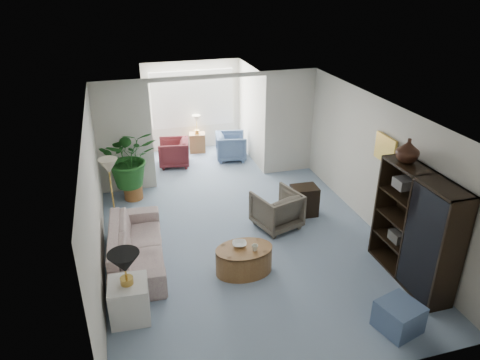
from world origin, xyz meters
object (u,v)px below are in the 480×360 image
object	(u,v)px
framed_picture	(386,149)
entertainment_cabinet	(416,229)
coffee_cup	(255,248)
sunroom_chair_blue	(231,146)
floor_lamp	(108,166)
sunroom_table	(197,143)
cabinet_urn	(408,150)
sofa	(136,245)
coffee_bowl	(239,244)
sunroom_chair_maroon	(174,153)
side_table_dark	(304,201)
end_table	(129,300)
plant_pot	(133,192)
coffee_table	(244,260)
ottoman	(399,317)
table_lamp	(124,263)
wingback_chair	(277,210)

from	to	relation	value
framed_picture	entertainment_cabinet	bearing A→B (deg)	-99.49
coffee_cup	sunroom_chair_blue	distance (m)	4.91
floor_lamp	sunroom_table	distance (m)	4.17
coffee_cup	cabinet_urn	distance (m)	2.82
coffee_cup	entertainment_cabinet	bearing A→B (deg)	-18.49
sofa	cabinet_urn	xyz separation A→B (m)	(4.17, -1.16, 1.71)
framed_picture	coffee_bowl	distance (m)	3.06
sofa	sunroom_chair_maroon	distance (m)	4.14
coffee_bowl	entertainment_cabinet	xyz separation A→B (m)	(2.55, -0.99, 0.44)
cabinet_urn	side_table_dark	bearing A→B (deg)	112.79
end_table	plant_pot	size ratio (longest dim) A/B	1.49
framed_picture	floor_lamp	distance (m)	5.02
framed_picture	sofa	distance (m)	4.62
end_table	cabinet_urn	distance (m)	4.71
coffee_table	side_table_dark	distance (m)	2.28
framed_picture	entertainment_cabinet	size ratio (longest dim) A/B	0.27
end_table	coffee_table	distance (m)	1.96
coffee_cup	sunroom_table	distance (m)	5.58
sofa	coffee_bowl	size ratio (longest dim) A/B	9.50
coffee_cup	ottoman	world-z (taller)	coffee_cup
table_lamp	coffee_cup	size ratio (longest dim) A/B	4.14
entertainment_cabinet	sofa	bearing A→B (deg)	158.37
entertainment_cabinet	sunroom_table	xyz separation A→B (m)	(-2.20, 6.36, -0.66)
end_table	ottoman	distance (m)	3.77
table_lamp	plant_pot	size ratio (longest dim) A/B	1.10
floor_lamp	table_lamp	bearing A→B (deg)	-87.56
table_lamp	sunroom_chair_blue	world-z (taller)	table_lamp
wingback_chair	plant_pot	distance (m)	3.25
cabinet_urn	plant_pot	size ratio (longest dim) A/B	0.94
coffee_cup	wingback_chair	xyz separation A→B (m)	(0.86, 1.30, -0.13)
table_lamp	sunroom_table	size ratio (longest dim) A/B	0.85
coffee_bowl	plant_pot	distance (m)	3.43
sofa	sunroom_chair_blue	size ratio (longest dim) A/B	2.90
sunroom_chair_maroon	sunroom_chair_blue	bearing A→B (deg)	99.90
sunroom_table	coffee_cup	bearing A→B (deg)	-91.56
side_table_dark	plant_pot	distance (m)	3.68
wingback_chair	ottoman	xyz separation A→B (m)	(0.67, -3.04, -0.16)
floor_lamp	ottoman	world-z (taller)	floor_lamp
coffee_table	sunroom_chair_blue	size ratio (longest dim) A/B	1.24
coffee_table	end_table	bearing A→B (deg)	-162.72
end_table	entertainment_cabinet	size ratio (longest dim) A/B	0.32
floor_lamp	sunroom_table	bearing A→B (deg)	55.58
sunroom_chair_blue	table_lamp	bearing A→B (deg)	161.06
end_table	floor_lamp	size ratio (longest dim) A/B	1.66
coffee_cup	table_lamp	bearing A→B (deg)	-166.58
sofa	ottoman	world-z (taller)	sofa
coffee_cup	entertainment_cabinet	world-z (taller)	entertainment_cabinet
sofa	cabinet_urn	world-z (taller)	cabinet_urn
entertainment_cabinet	side_table_dark	bearing A→B (deg)	108.38
floor_lamp	entertainment_cabinet	xyz separation A→B (m)	(4.49, -3.02, -0.33)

